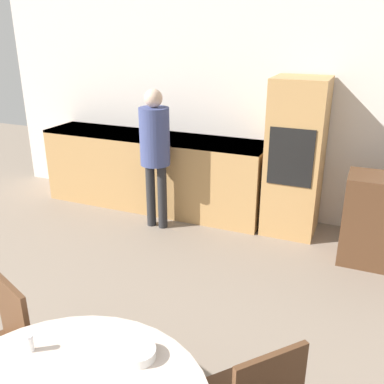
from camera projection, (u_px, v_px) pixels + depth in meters
The scene contains 7 objects.
wall_back at pixel (266, 108), 4.89m from camera, with size 7.16×0.05×2.60m.
kitchen_counter at pixel (153, 171), 5.37m from camera, with size 2.83×0.60×0.94m.
oven_unit at pixel (295, 158), 4.61m from camera, with size 0.57×0.59×1.70m.
chair_far_left at pixel (1, 346), 2.42m from camera, with size 0.52×0.52×0.85m.
person_standing at pixel (155, 145), 4.65m from camera, with size 0.33×0.33×1.57m.
bowl_near at pixel (139, 353), 1.96m from camera, with size 0.16×0.16×0.05m.
salt_shaker at pixel (30, 343), 2.00m from camera, with size 0.03×0.03×0.09m.
Camera 1 is at (1.13, 0.38, 2.17)m, focal length 40.00 mm.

